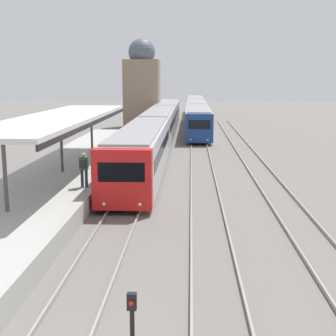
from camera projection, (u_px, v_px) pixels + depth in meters
platform_canopy at (61, 118)px, 25.44m from camera, size 4.00×19.89×3.10m
person_on_platform at (84, 167)px, 22.03m from camera, size 0.40×0.40×1.66m
train_near at (159, 125)px, 43.93m from camera, size 2.65×48.41×3.08m
train_far at (196, 111)px, 64.04m from camera, size 2.55×45.43×2.98m
signal_post_near at (132, 321)px, 9.67m from camera, size 0.20×0.22×1.63m
distant_domed_building at (142, 86)px, 57.23m from camera, size 4.24×4.24×10.75m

